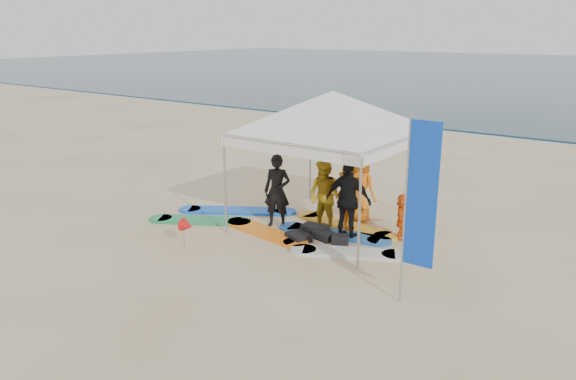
% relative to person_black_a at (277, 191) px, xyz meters
% --- Properties ---
extents(ground, '(120.00, 120.00, 0.00)m').
position_rel_person_black_a_xyz_m(ground, '(0.84, -3.39, -0.84)').
color(ground, beige).
rests_on(ground, ground).
extents(shoreline_foam, '(160.00, 1.20, 0.01)m').
position_rel_person_black_a_xyz_m(shoreline_foam, '(0.84, 14.81, -0.84)').
color(shoreline_foam, silver).
rests_on(shoreline_foam, ground).
extents(person_black_a, '(0.72, 0.59, 1.68)m').
position_rel_person_black_a_xyz_m(person_black_a, '(0.00, 0.00, 0.00)').
color(person_black_a, black).
rests_on(person_black_a, ground).
extents(person_yellow, '(0.84, 0.68, 1.63)m').
position_rel_person_black_a_xyz_m(person_yellow, '(1.05, 0.36, -0.03)').
color(person_yellow, gold).
rests_on(person_yellow, ground).
extents(person_orange_a, '(1.15, 0.92, 1.55)m').
position_rel_person_black_a_xyz_m(person_orange_a, '(1.60, 0.59, -0.06)').
color(person_orange_a, '#CD5E12').
rests_on(person_orange_a, ground).
extents(person_black_b, '(1.07, 0.52, 1.77)m').
position_rel_person_black_a_xyz_m(person_black_b, '(1.75, 0.22, 0.04)').
color(person_black_b, black).
rests_on(person_black_b, ground).
extents(person_orange_b, '(0.84, 0.59, 1.63)m').
position_rel_person_black_a_xyz_m(person_orange_b, '(1.33, 1.47, -0.03)').
color(person_orange_b, orange).
rests_on(person_orange_b, ground).
extents(person_seated, '(0.48, 0.98, 1.01)m').
position_rel_person_black_a_xyz_m(person_seated, '(2.69, 0.96, -0.34)').
color(person_seated, orange).
rests_on(person_seated, ground).
extents(canopy_tent, '(4.74, 4.74, 3.57)m').
position_rel_person_black_a_xyz_m(canopy_tent, '(1.04, 0.62, 2.28)').
color(canopy_tent, '#A5A5A8').
rests_on(canopy_tent, ground).
extents(feather_flag, '(0.54, 0.04, 3.17)m').
position_rel_person_black_a_xyz_m(feather_flag, '(4.17, -1.79, 1.02)').
color(feather_flag, '#A5A5A8').
rests_on(feather_flag, ground).
extents(marker_pennant, '(0.28, 0.28, 0.64)m').
position_rel_person_black_a_xyz_m(marker_pennant, '(-0.66, -2.20, -0.35)').
color(marker_pennant, '#A5A5A8').
rests_on(marker_pennant, ground).
extents(gear_pile, '(1.35, 0.99, 0.22)m').
position_rel_person_black_a_xyz_m(gear_pile, '(1.19, -0.16, -0.75)').
color(gear_pile, black).
rests_on(gear_pile, ground).
extents(surfboard_spread, '(5.79, 2.83, 0.07)m').
position_rel_person_black_a_xyz_m(surfboard_spread, '(0.28, -0.06, -0.81)').
color(surfboard_spread, gold).
rests_on(surfboard_spread, ground).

